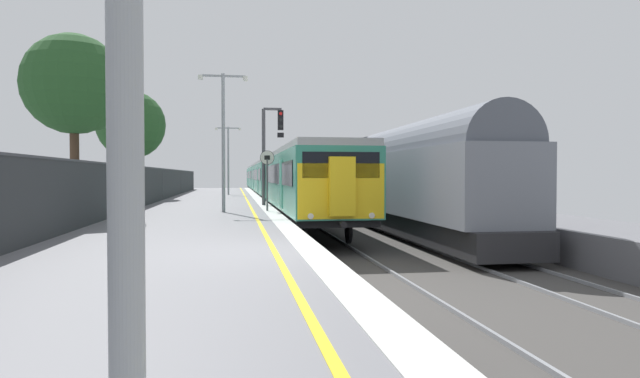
{
  "coord_description": "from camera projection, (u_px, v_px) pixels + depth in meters",
  "views": [
    {
      "loc": [
        -1.14,
        -10.74,
        1.5
      ],
      "look_at": [
        1.48,
        5.7,
        1.08
      ],
      "focal_mm": 30.49,
      "sensor_mm": 36.0,
      "label": 1
    }
  ],
  "objects": [
    {
      "name": "background_tree_centre",
      "position": [
        132.0,
        127.0,
        35.4
      ],
      "size": [
        4.42,
        4.42,
        7.03
      ],
      "color": "#473323",
      "rests_on": "ground"
    },
    {
      "name": "commuter_train_at_platform",
      "position": [
        272.0,
        178.0,
        46.97
      ],
      "size": [
        2.83,
        62.24,
        3.81
      ],
      "color": "#2D846B",
      "rests_on": "ground"
    },
    {
      "name": "signal_gantry",
      "position": [
        269.0,
        144.0,
        27.23
      ],
      "size": [
        1.1,
        0.24,
        4.89
      ],
      "color": "#47474C",
      "rests_on": "ground"
    },
    {
      "name": "speed_limit_sign",
      "position": [
        267.0,
        172.0,
        22.76
      ],
      "size": [
        0.59,
        0.08,
        2.55
      ],
      "color": "#59595B",
      "rests_on": "ground"
    },
    {
      "name": "platform_lamp_mid",
      "position": [
        223.0,
        131.0,
        22.1
      ],
      "size": [
        2.0,
        0.2,
        5.65
      ],
      "color": "#93999E",
      "rests_on": "ground"
    },
    {
      "name": "background_tree_left",
      "position": [
        78.0,
        88.0,
        19.48
      ],
      "size": [
        3.58,
        3.58,
        6.56
      ],
      "color": "#473323",
      "rests_on": "ground"
    },
    {
      "name": "platform_lamp_far",
      "position": [
        228.0,
        154.0,
        42.15
      ],
      "size": [
        2.0,
        0.2,
        5.28
      ],
      "color": "#93999E",
      "rests_on": "ground"
    },
    {
      "name": "freight_train_adjacent_track",
      "position": [
        375.0,
        176.0,
        28.22
      ],
      "size": [
        2.6,
        29.0,
        4.52
      ],
      "color": "#232326",
      "rests_on": "ground"
    },
    {
      "name": "ground",
      "position": [
        418.0,
        277.0,
        11.25
      ],
      "size": [
        17.4,
        110.0,
        1.21
      ],
      "color": "slate"
    }
  ]
}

